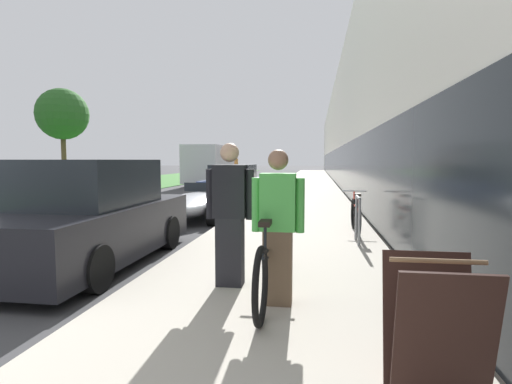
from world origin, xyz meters
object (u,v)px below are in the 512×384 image
Objects in this scene: parked_sedan_curbside at (92,218)px; parked_sedan_far at (234,183)px; tandem_bicycle at (272,259)px; street_tree_far at (62,115)px; bike_rack_hoop at (358,214)px; cruiser_bike_nearest at (356,215)px; sandwich_board_sign at (435,330)px; person_bystander at (230,215)px; moving_truck at (212,165)px; vintage_roadster_curbside at (198,203)px; person_rider at (278,227)px.

parked_sedan_curbside is 0.94× the size of parked_sedan_far.
street_tree_far is (-14.18, 17.21, 3.74)m from tandem_bicycle.
street_tree_far reaches higher than bike_rack_hoop.
street_tree_far is at bearing 155.31° from parked_sedan_far.
cruiser_bike_nearest is 5.85m from sandwich_board_sign.
person_bystander is 22.09m from moving_truck.
sandwich_board_sign is at bearing -73.35° from parked_sedan_far.
bike_rack_hoop is at bearing -93.69° from cruiser_bike_nearest.
tandem_bicycle is at bearing -73.51° from moving_truck.
parked_sedan_far is at bearing 91.39° from vintage_roadster_curbside.
bike_rack_hoop is 5.35m from vintage_roadster_curbside.
parked_sedan_far is at bearing -70.09° from moving_truck.
tandem_bicycle is 12.40m from parked_sedan_far.
sandwich_board_sign is (1.12, -1.54, -0.35)m from person_rider.
parked_sedan_far is (-4.24, 8.05, 0.15)m from cruiser_bike_nearest.
vintage_roadster_curbside is at bearing 149.08° from cruiser_bike_nearest.
person_bystander is at bearing -69.89° from vintage_roadster_curbside.
sandwich_board_sign is 5.29m from parked_sedan_curbside.
sandwich_board_sign is (-0.02, -4.82, -0.06)m from bike_rack_hoop.
person_rider is at bearing -66.79° from vintage_roadster_curbside.
person_bystander is 0.23× the size of moving_truck.
person_rider reaches higher than parked_sedan_far.
person_bystander is at bearing -122.51° from bike_rack_hoop.
parked_sedan_far is (-2.94, 12.04, 0.12)m from tandem_bicycle.
moving_truck is at bearing 103.32° from vintage_roadster_curbside.
tandem_bicycle reaches higher than cruiser_bike_nearest.
sandwich_board_sign is at bearing -54.02° from person_rider.
person_bystander is (-0.62, 0.53, 0.05)m from person_rider.
person_rider is at bearing -28.88° from parked_sedan_curbside.
tandem_bicycle is 3.01× the size of bike_rack_hoop.
moving_truck is (-3.43, 9.47, 0.64)m from parked_sedan_far.
vintage_roadster_curbside is 0.73× the size of street_tree_far.
parked_sedan_curbside is 0.72× the size of street_tree_far.
vintage_roadster_curbside is at bearing 139.19° from bike_rack_hoop.
tandem_bicycle is 0.57× the size of parked_sedan_far.
tandem_bicycle is 22.45m from moving_truck.
moving_truck reaches higher than person_bystander.
bike_rack_hoop is 0.94× the size of sandwich_board_sign.
parked_sedan_far is at bearing 103.72° from tandem_bicycle.
parked_sedan_curbside reaches higher than sandwich_board_sign.
bike_rack_hoop is at bearing -42.73° from street_tree_far.
moving_truck is (-3.40, 20.13, 0.57)m from parked_sedan_curbside.
parked_sedan_far is at bearing 103.82° from person_rider.
bike_rack_hoop is 0.15× the size of street_tree_far.
person_rider is at bearing 125.98° from sandwich_board_sign.
tandem_bicycle is 4.20m from cruiser_bike_nearest.
moving_truck is (-7.59, 23.37, 0.70)m from sandwich_board_sign.
vintage_roadster_curbside is at bearing -88.61° from parked_sedan_far.
moving_truck reaches higher than sandwich_board_sign.
bike_rack_hoop is 9.99m from parked_sedan_far.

